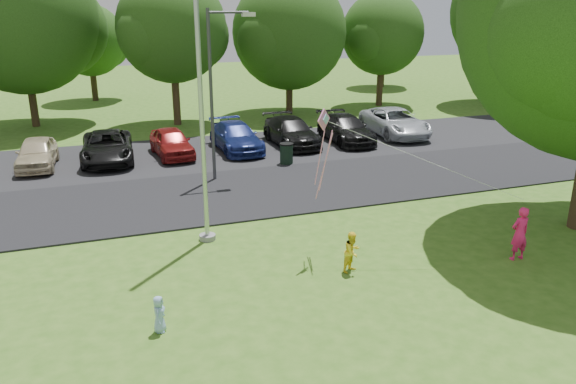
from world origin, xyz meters
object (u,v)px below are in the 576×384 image
object	(u,v)px
flagpole	(201,104)
kite	(328,137)
child_yellow	(352,252)
child_blue	(159,314)
street_lamp	(217,80)
woman	(520,234)
trash_can	(286,154)

from	to	relation	value
flagpole	kite	world-z (taller)	flagpole
flagpole	child_yellow	distance (m)	5.93
child_blue	kite	size ratio (longest dim) A/B	0.16
child_blue	flagpole	bearing A→B (deg)	-4.12
child_blue	street_lamp	bearing A→B (deg)	-0.56
flagpole	child_blue	size ratio (longest dim) A/B	11.71
woman	child_blue	world-z (taller)	woman
woman	kite	xyz separation A→B (m)	(-4.92, 2.24, 2.65)
street_lamp	child_yellow	bearing A→B (deg)	-80.44
woman	child_blue	bearing A→B (deg)	1.44
street_lamp	child_blue	world-z (taller)	street_lamp
child_yellow	kite	distance (m)	3.18
street_lamp	kite	distance (m)	8.18
street_lamp	kite	world-z (taller)	street_lamp
flagpole	child_blue	xyz separation A→B (m)	(-2.03, -4.69, -3.74)
trash_can	kite	world-z (taller)	kite
woman	street_lamp	bearing A→B (deg)	-59.99
woman	kite	distance (m)	6.02
trash_can	woman	distance (m)	11.89
child_yellow	child_blue	xyz separation A→B (m)	(-5.27, -1.27, -0.14)
flagpole	street_lamp	distance (m)	6.27
child_yellow	child_blue	bearing A→B (deg)	165.33
flagpole	trash_can	world-z (taller)	flagpole
flagpole	woman	bearing A→B (deg)	-28.44
street_lamp	trash_can	size ratio (longest dim) A/B	6.85
woman	child_blue	distance (m)	10.01
woman	kite	size ratio (longest dim) A/B	0.30
trash_can	kite	xyz separation A→B (m)	(-2.07, -9.31, 2.94)
child_yellow	woman	bearing A→B (deg)	-38.77
trash_can	child_yellow	bearing A→B (deg)	-100.02
street_lamp	trash_can	bearing A→B (deg)	21.65
street_lamp	child_blue	bearing A→B (deg)	-108.80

